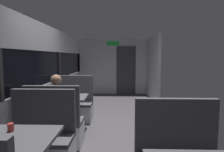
{
  "coord_description": "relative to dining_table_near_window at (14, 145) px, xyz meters",
  "views": [
    {
      "loc": [
        0.22,
        -4.07,
        1.58
      ],
      "look_at": [
        0.0,
        2.96,
        0.88
      ],
      "focal_mm": 31.5,
      "sensor_mm": 36.0,
      "label": 1
    }
  ],
  "objects": [
    {
      "name": "carriage_aisle_panel_right",
      "position": [
        2.34,
        5.09,
        0.51
      ],
      "size": [
        0.08,
        2.4,
        2.3
      ],
      "primitive_type": "cube",
      "color": "#B2B2B7",
      "rests_on": "ground_plane"
    },
    {
      "name": "coffee_cup_secondary",
      "position": [
        -0.1,
        0.13,
        0.15
      ],
      "size": [
        0.07,
        0.07,
        0.09
      ],
      "color": "#B23333",
      "rests_on": "dining_table_near_window"
    },
    {
      "name": "carriage_window_panel_left",
      "position": [
        -0.56,
        2.09,
        0.47
      ],
      "size": [
        0.09,
        8.48,
        2.3
      ],
      "color": "#B2B2B7",
      "rests_on": "ground_plane"
    },
    {
      "name": "seated_passenger",
      "position": [
        0.0,
        1.45,
        -0.1
      ],
      "size": [
        0.47,
        0.55,
        1.26
      ],
      "color": "#26262D",
      "rests_on": "ground_plane"
    },
    {
      "name": "dining_table_near_window",
      "position": [
        0.0,
        0.0,
        0.0
      ],
      "size": [
        0.9,
        0.7,
        0.74
      ],
      "color": "#9E9EA3",
      "rests_on": "ground_plane"
    },
    {
      "name": "dining_table_mid_window",
      "position": [
        0.0,
        2.07,
        0.0
      ],
      "size": [
        0.9,
        0.7,
        0.74
      ],
      "color": "#9E9EA3",
      "rests_on": "ground_plane"
    },
    {
      "name": "bench_near_window_facing_entry",
      "position": [
        0.0,
        0.7,
        -0.31
      ],
      "size": [
        0.95,
        0.5,
        1.1
      ],
      "color": "silver",
      "rests_on": "ground_plane"
    },
    {
      "name": "carriage_end_bulkhead",
      "position": [
        0.95,
        6.28,
        0.5
      ],
      "size": [
        2.9,
        0.11,
        2.3
      ],
      "color": "#B2B2B7",
      "rests_on": "ground_plane"
    },
    {
      "name": "bench_mid_window_facing_end",
      "position": [
        0.0,
        1.37,
        -0.31
      ],
      "size": [
        0.95,
        0.5,
        1.1
      ],
      "color": "silver",
      "rests_on": "ground_plane"
    },
    {
      "name": "ground_plane",
      "position": [
        0.89,
        2.09,
        -0.65
      ],
      "size": [
        3.3,
        9.2,
        0.02
      ],
      "primitive_type": "cube",
      "color": "#423F44"
    },
    {
      "name": "bench_mid_window_facing_entry",
      "position": [
        0.0,
        2.77,
        -0.31
      ],
      "size": [
        0.95,
        0.5,
        1.1
      ],
      "color": "silver",
      "rests_on": "ground_plane"
    },
    {
      "name": "coffee_cup_primary",
      "position": [
        -0.08,
        2.12,
        0.15
      ],
      "size": [
        0.07,
        0.07,
        0.09
      ],
      "color": "#B23333",
      "rests_on": "dining_table_mid_window"
    }
  ]
}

